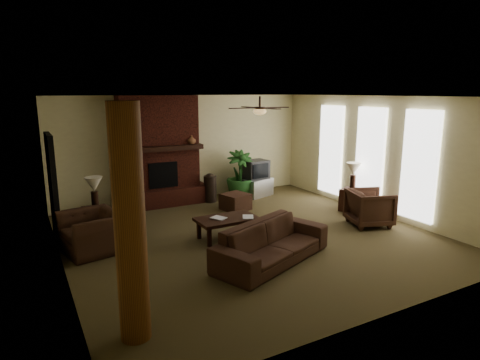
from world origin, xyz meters
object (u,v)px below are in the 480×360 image
side_table_left (95,221)px  lamp_right (353,171)px  sofa (272,236)px  floor_plant (240,185)px  armchair_left (92,226)px  floor_vase (210,186)px  side_table_right (352,200)px  lamp_left (94,187)px  log_column (130,226)px  tv_stand (257,187)px  ottoman (235,202)px  armchair_right (370,206)px  coffee_table (227,220)px

side_table_left → lamp_right: bearing=-12.1°
sofa → floor_plant: sofa is taller
armchair_left → floor_vase: bearing=111.0°
floor_plant → side_table_right: (1.84, -2.43, -0.09)m
sofa → lamp_left: lamp_left is taller
lamp_right → side_table_left: bearing=167.9°
side_table_left → side_table_right: size_ratio=1.00×
floor_vase → floor_plant: bearing=-1.8°
log_column → sofa: (2.67, 1.13, -0.95)m
log_column → tv_stand: bearing=47.1°
tv_stand → side_table_right: side_table_right is taller
tv_stand → floor_plant: bearing=156.8°
ottoman → lamp_left: size_ratio=0.92×
log_column → sofa: bearing=23.0°
side_table_right → floor_vase: bearing=137.9°
armchair_left → floor_vase: (3.36, 2.13, -0.05)m
armchair_left → armchair_right: (5.61, -1.35, -0.05)m
side_table_left → lamp_right: lamp_right is taller
armchair_left → floor_plant: armchair_left is taller
armchair_left → coffee_table: 2.55m
lamp_left → floor_plant: bearing=16.1°
floor_vase → lamp_left: bearing=-159.2°
armchair_left → coffee_table: size_ratio=0.92×
armchair_right → ottoman: 3.21m
log_column → side_table_left: size_ratio=5.09×
floor_vase → lamp_right: lamp_right is taller
coffee_table → ottoman: 2.08m
tv_stand → side_table_right: size_ratio=1.55×
tv_stand → lamp_right: (1.30, -2.36, 0.75)m
coffee_table → ottoman: size_ratio=2.00×
armchair_left → lamp_right: bearing=75.7°
armchair_right → tv_stand: armchair_right is taller
side_table_right → lamp_right: 0.73m
floor_plant → side_table_left: floor_plant is taller
armchair_left → lamp_left: (0.24, 0.95, 0.52)m
armchair_left → ottoman: size_ratio=1.85×
ottoman → armchair_right: bearing=-51.1°
sofa → coffee_table: (-0.17, 1.39, -0.08)m
tv_stand → side_table_left: 4.70m
log_column → ottoman: log_column is taller
log_column → lamp_left: bearing=86.4°
tv_stand → log_column: bearing=-151.1°
armchair_right → lamp_left: lamp_left is taller
sofa → lamp_right: lamp_right is taller
armchair_left → tv_stand: size_ratio=1.30×
sofa → coffee_table: sofa is taller
sofa → armchair_left: bearing=121.9°
log_column → sofa: 3.05m
armchair_left → ottoman: 3.79m
floor_vase → lamp_right: 3.70m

